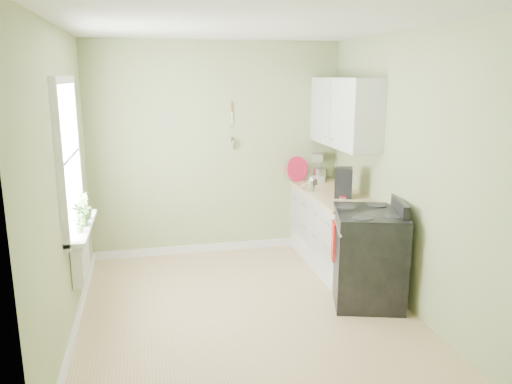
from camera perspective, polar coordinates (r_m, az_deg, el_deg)
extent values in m
cube|color=tan|center=(5.09, -1.26, -13.49)|extent=(3.20, 3.60, 0.02)
cube|color=white|center=(4.57, -1.44, 18.65)|extent=(3.20, 3.60, 0.02)
cube|color=#9AA571|center=(6.40, -4.53, 4.84)|extent=(3.20, 0.02, 2.70)
cube|color=#9AA571|center=(4.61, -21.36, 0.70)|extent=(0.02, 3.60, 2.70)
cube|color=#9AA571|center=(5.20, 16.36, 2.39)|extent=(0.02, 3.60, 2.70)
cube|color=white|center=(6.16, 8.81, -4.34)|extent=(0.60, 1.60, 0.87)
cube|color=#D5B982|center=(6.04, 8.87, -0.23)|extent=(0.64, 1.60, 0.04)
cube|color=white|center=(6.04, 10.06, 8.95)|extent=(0.35, 1.40, 0.80)
cube|color=white|center=(4.87, -20.82, 3.76)|extent=(0.02, 1.00, 1.30)
cube|color=white|center=(4.81, -21.25, 11.84)|extent=(0.06, 1.14, 0.07)
cube|color=white|center=(5.01, -19.95, -3.97)|extent=(0.06, 1.14, 0.07)
cube|color=white|center=(4.86, -20.58, 3.77)|extent=(0.04, 1.00, 0.04)
cube|color=white|center=(5.00, -19.29, -3.78)|extent=(0.18, 1.14, 0.04)
cube|color=white|center=(5.06, -19.40, -7.53)|extent=(0.12, 0.50, 0.35)
cylinder|color=#D5B982|center=(6.35, -2.77, 9.61)|extent=(0.02, 0.02, 0.10)
cylinder|color=silver|center=(6.36, -2.76, 8.53)|extent=(0.01, 0.01, 0.16)
cylinder|color=silver|center=(6.39, -2.73, 5.49)|extent=(0.01, 0.14, 0.14)
cube|color=black|center=(5.25, 12.67, -7.36)|extent=(0.86, 0.94, 0.92)
cube|color=black|center=(5.11, 12.93, -2.35)|extent=(0.86, 0.94, 0.03)
cube|color=black|center=(5.22, 15.92, -1.39)|extent=(0.28, 0.76, 0.14)
cylinder|color=#B2B2B7|center=(5.01, 9.31, -3.90)|extent=(0.20, 0.62, 0.02)
cube|color=#B01714|center=(5.15, 8.81, -5.54)|extent=(0.08, 0.22, 0.39)
cube|color=#B2B2B7|center=(6.70, 7.11, 1.69)|extent=(0.31, 0.36, 0.08)
cube|color=#B2B2B7|center=(6.80, 6.77, 3.08)|extent=(0.14, 0.12, 0.22)
cube|color=#B2B2B7|center=(6.67, 7.12, 4.03)|extent=(0.26, 0.34, 0.10)
sphere|color=#B2B2B7|center=(6.77, 6.81, 4.43)|extent=(0.12, 0.12, 0.12)
cylinder|color=silver|center=(6.64, 7.30, 2.10)|extent=(0.17, 0.17, 0.14)
cylinder|color=silver|center=(6.05, 6.36, 0.74)|extent=(0.10, 0.10, 0.14)
cone|color=silver|center=(6.03, 6.38, 1.54)|extent=(0.10, 0.10, 0.04)
cylinder|color=silver|center=(6.02, 5.71, 0.92)|extent=(0.10, 0.03, 0.07)
cube|color=black|center=(5.79, 9.95, 1.09)|extent=(0.26, 0.27, 0.34)
cylinder|color=black|center=(5.80, 9.64, 0.09)|extent=(0.11, 0.11, 0.12)
cylinder|color=#C1153B|center=(6.59, 4.74, 2.64)|extent=(0.33, 0.14, 0.33)
cylinder|color=#B3AF8E|center=(5.52, 9.86, -0.98)|extent=(0.07, 0.07, 0.07)
cylinder|color=#C1153B|center=(5.51, 9.88, -0.59)|extent=(0.07, 0.07, 0.01)
imported|color=#42652F|center=(4.73, -19.62, -2.77)|extent=(0.16, 0.17, 0.27)
imported|color=#42652F|center=(4.92, -19.37, -1.95)|extent=(0.20, 0.21, 0.31)
imported|color=#42652F|center=(5.15, -19.07, -1.46)|extent=(0.16, 0.16, 0.28)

